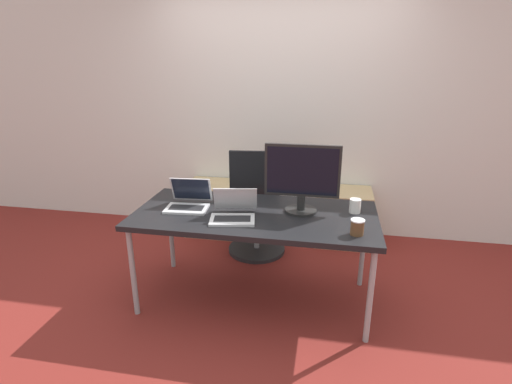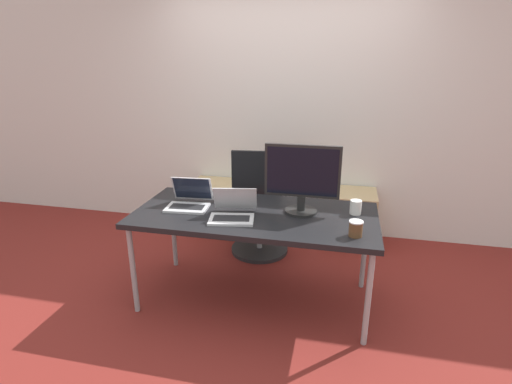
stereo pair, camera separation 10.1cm
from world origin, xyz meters
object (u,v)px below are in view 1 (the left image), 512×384
Objects in this scene: cabinet_left at (214,208)px; coffee_cup_white at (355,206)px; coffee_cup_brown at (357,227)px; laptop_right at (233,212)px; monitor at (302,178)px; laptop_left at (188,202)px; office_chair at (256,216)px; cabinet_right at (343,217)px.

coffee_cup_white reaches higher than cabinet_left.
coffee_cup_brown is (-0.00, -0.40, 0.00)m from coffee_cup_white.
monitor is at bearing 25.00° from laptop_right.
laptop_left reaches higher than coffee_cup_brown.
monitor reaches higher than office_chair.
office_chair is 1.94× the size of cabinet_right.
laptop_right reaches higher than coffee_cup_white.
laptop_left is 0.89m from monitor.
laptop_right is at bearing -155.00° from monitor.
laptop_left is (0.16, -1.18, 0.51)m from cabinet_left.
laptop_left reaches higher than cabinet_right.
laptop_left is at bearing -173.85° from coffee_cup_white.
cabinet_right is 1.53m from coffee_cup_brown.
office_chair reaches higher than laptop_left.
office_chair is at bearing 61.67° from laptop_left.
laptop_right reaches higher than cabinet_right.
laptop_right is 3.44× the size of coffee_cup_white.
cabinet_left is 1.01× the size of monitor.
coffee_cup_brown is at bearing -7.80° from laptop_right.
office_chair is at bearing -151.49° from cabinet_right.
cabinet_left is 1.29m from laptop_left.
laptop_left is 0.60× the size of monitor.
coffee_cup_white is at bearing -34.67° from office_chair.
coffee_cup_brown is at bearing -40.44° from monitor.
laptop_left is 1.28m from coffee_cup_brown.
laptop_left is 0.92× the size of laptop_right.
monitor is at bearing 139.56° from coffee_cup_brown.
coffee_cup_white is (1.26, 0.14, 0.01)m from laptop_left.
laptop_right is at bearing -19.95° from laptop_left.
laptop_right is at bearing -90.17° from office_chair.
monitor is 5.22× the size of coffee_cup_white.
office_chair is at bearing -38.77° from cabinet_left.
coffee_cup_white is at bearing -36.33° from cabinet_left.
coffee_cup_white is at bearing 6.15° from laptop_left.
office_chair reaches higher than laptop_right.
office_chair is 1.12m from coffee_cup_white.
cabinet_right is at bearing 28.51° from office_chair.
laptop_right is at bearing -162.19° from coffee_cup_white.
office_chair reaches higher than cabinet_left.
coffee_cup_brown is at bearing -49.12° from office_chair.
office_chair is 0.91m from laptop_left.
laptop_right is at bearing 172.20° from coffee_cup_brown.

